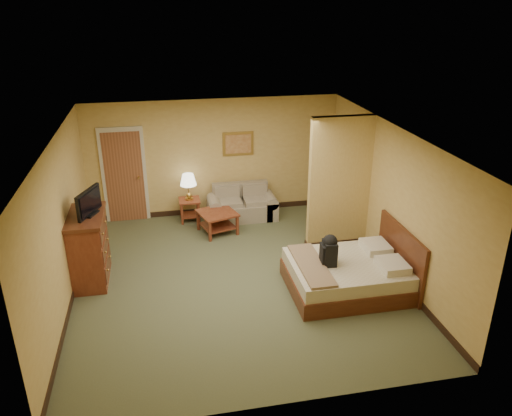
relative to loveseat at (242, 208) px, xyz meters
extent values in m
plane|color=#505637|center=(-0.54, -2.57, -0.25)|extent=(6.00, 6.00, 0.00)
plane|color=white|center=(-0.54, -2.57, 2.35)|extent=(6.00, 6.00, 0.00)
cube|color=tan|center=(-0.54, 0.43, 1.05)|extent=(5.50, 0.02, 2.60)
cube|color=tan|center=(-3.29, -2.57, 1.05)|extent=(0.02, 6.00, 2.60)
cube|color=tan|center=(2.21, -2.57, 1.05)|extent=(0.02, 6.00, 2.60)
cube|color=tan|center=(1.61, -1.64, 1.05)|extent=(1.20, 0.15, 2.60)
cube|color=beige|center=(-2.49, 0.40, 0.80)|extent=(0.94, 0.06, 2.10)
cube|color=brown|center=(-2.49, 0.39, 0.75)|extent=(0.80, 0.04, 2.00)
cylinder|color=#BB9644|center=(-2.19, 0.33, 0.75)|extent=(0.04, 0.12, 0.04)
cube|color=black|center=(-0.54, 0.42, -0.19)|extent=(5.50, 0.02, 0.12)
cube|color=gray|center=(0.00, -0.04, -0.06)|extent=(1.25, 0.67, 0.37)
cube|color=gray|center=(0.00, 0.25, 0.32)|extent=(1.25, 0.16, 0.39)
cube|color=gray|center=(-0.62, -0.04, -0.04)|extent=(0.27, 0.67, 0.42)
cube|color=gray|center=(0.62, -0.04, -0.04)|extent=(0.27, 0.67, 0.42)
cube|color=maroon|center=(-1.15, 0.08, 0.23)|extent=(0.45, 0.45, 0.04)
cube|color=maroon|center=(-1.15, 0.08, -0.11)|extent=(0.38, 0.38, 0.03)
cube|color=maroon|center=(-1.33, -0.10, -0.02)|extent=(0.05, 0.05, 0.46)
cube|color=maroon|center=(-0.97, -0.10, -0.02)|extent=(0.05, 0.05, 0.46)
cube|color=maroon|center=(-1.33, 0.26, -0.02)|extent=(0.05, 0.05, 0.46)
cube|color=maroon|center=(-0.97, 0.26, -0.02)|extent=(0.05, 0.05, 0.46)
cylinder|color=#BB9644|center=(-1.15, 0.08, 0.27)|extent=(0.18, 0.18, 0.04)
cylinder|color=#BB9644|center=(-1.15, 0.08, 0.50)|extent=(0.02, 0.02, 0.29)
cone|color=white|center=(-1.15, 0.08, 0.71)|extent=(0.35, 0.35, 0.25)
cube|color=maroon|center=(-0.63, -0.63, 0.19)|extent=(0.90, 0.90, 0.04)
cube|color=maroon|center=(-0.63, -0.63, -0.09)|extent=(0.77, 0.77, 0.03)
cube|color=maroon|center=(-0.94, -0.94, -0.03)|extent=(0.05, 0.05, 0.43)
cube|color=maroon|center=(-0.32, -0.32, -0.03)|extent=(0.05, 0.05, 0.43)
cube|color=#B78E3F|center=(0.00, 0.41, 1.35)|extent=(0.68, 0.03, 0.53)
cube|color=#AA6234|center=(0.00, 0.39, 1.35)|extent=(0.57, 0.02, 0.42)
cube|color=maroon|center=(-3.01, -2.09, 0.34)|extent=(0.54, 1.08, 1.18)
cube|color=#4B2011|center=(-3.01, -2.09, 0.96)|extent=(0.61, 1.16, 0.06)
cube|color=black|center=(-2.91, -2.09, 1.00)|extent=(0.29, 0.36, 0.03)
cube|color=black|center=(-2.91, -2.09, 1.21)|extent=(0.32, 0.69, 0.43)
cube|color=#4B2011|center=(1.21, -3.25, -0.11)|extent=(1.91, 1.53, 0.29)
cube|color=beige|center=(1.21, -3.25, 0.15)|extent=(1.85, 1.47, 0.23)
cube|color=#4B2011|center=(2.17, -3.25, 0.28)|extent=(0.06, 1.62, 1.05)
cube|color=silver|center=(1.86, -3.58, 0.32)|extent=(0.43, 0.52, 0.13)
cube|color=silver|center=(1.86, -2.92, 0.32)|extent=(0.43, 0.52, 0.13)
cube|color=#7D6244|center=(0.59, -3.25, 0.28)|extent=(0.43, 1.43, 0.05)
cube|color=black|center=(0.90, -3.23, 0.47)|extent=(0.23, 0.32, 0.40)
sphere|color=black|center=(0.90, -3.23, 0.67)|extent=(0.24, 0.24, 0.24)
camera|label=1|loc=(-1.69, -10.07, 4.35)|focal=35.00mm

